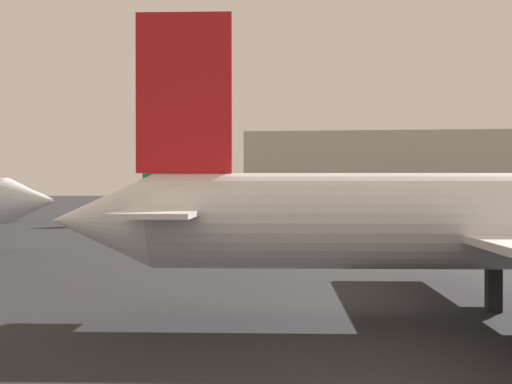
% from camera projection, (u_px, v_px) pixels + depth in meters
% --- Properties ---
extents(airplane_far_left, '(30.35, 23.02, 9.09)m').
position_uv_depth(airplane_far_left, '(235.00, 196.00, 80.87)').
color(airplane_far_left, white).
rests_on(airplane_far_left, ground_plane).
extents(terminal_building, '(70.49, 20.49, 15.88)m').
position_uv_depth(terminal_building, '(412.00, 171.00, 144.90)').
color(terminal_building, beige).
rests_on(terminal_building, ground_plane).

